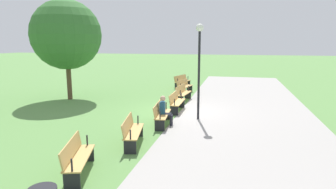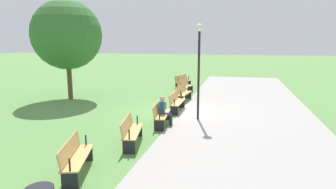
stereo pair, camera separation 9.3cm
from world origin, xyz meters
The scene contains 12 objects.
ground_plane centered at (0.00, 0.00, 0.00)m, with size 120.00×120.00×0.00m, color #5B8C47.
path_paving centered at (0.00, 3.19, 0.00)m, with size 28.96×6.13×0.01m, color #A39E99.
bench_0 centered at (-7.18, -1.14, 0.47)m, with size 1.83×0.97×0.89m.
bench_1 centered at (-4.83, -0.55, 0.47)m, with size 1.82×0.81×0.89m.
bench_2 centered at (-2.43, -0.19, 0.47)m, with size 1.80×0.65×0.89m.
bench_3 centered at (0.00, -0.07, 0.47)m, with size 1.76×0.47×0.89m.
bench_4 centered at (2.43, -0.19, 0.47)m, with size 1.80×0.65×0.89m.
bench_5 centered at (4.83, -0.55, 0.47)m, with size 1.82×0.81×0.89m.
bench_6 centered at (7.18, -1.14, 0.47)m, with size 1.83×0.97×0.89m.
person_seated centered at (2.41, -0.05, 0.64)m, with size 0.36×0.54×1.20m.
tree_1 centered at (-1.46, -6.70, 3.68)m, with size 3.91×3.91×5.64m.
lamp_post centered at (1.21, 1.15, 2.81)m, with size 0.32×0.32×4.04m.
Camera 1 is at (13.35, 2.67, 3.34)m, focal length 30.94 mm.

